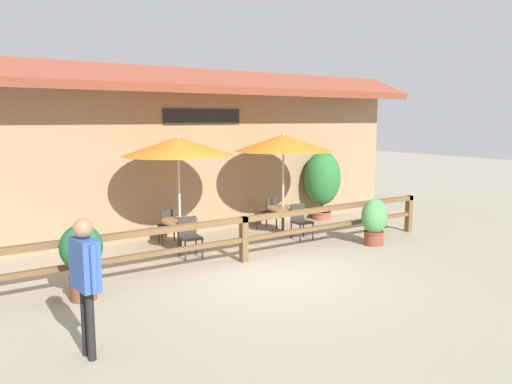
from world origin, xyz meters
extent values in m
plane|color=#9E937F|center=(0.00, 0.00, 0.00)|extent=(60.00, 60.00, 0.00)
cube|color=#997A56|center=(0.00, 4.20, 1.80)|extent=(14.00, 0.40, 3.60)
cube|color=brown|center=(0.00, 3.65, 3.88)|extent=(14.28, 1.48, 0.70)
cube|color=black|center=(0.62, 3.97, 3.00)|extent=(2.15, 0.04, 0.37)
cube|color=brown|center=(0.00, 1.05, 0.89)|extent=(10.40, 0.14, 0.11)
cube|color=brown|center=(0.00, 1.05, 0.47)|extent=(10.40, 0.10, 0.09)
cube|color=brown|center=(0.00, 1.05, 0.47)|extent=(0.14, 0.14, 0.95)
cube|color=brown|center=(5.13, 1.05, 0.47)|extent=(0.14, 0.14, 0.95)
cylinder|color=#B7B2A8|center=(-0.68, 2.66, 1.10)|extent=(0.06, 0.06, 2.20)
cone|color=orange|center=(-0.68, 2.66, 2.34)|extent=(2.48, 2.48, 0.41)
sphere|color=#B2ADA3|center=(-0.68, 2.66, 2.55)|extent=(0.07, 0.07, 0.07)
cylinder|color=olive|center=(-0.68, 2.66, 0.68)|extent=(0.82, 0.82, 0.05)
cylinder|color=#333333|center=(-0.68, 2.66, 0.33)|extent=(0.07, 0.07, 0.65)
cylinder|color=#333333|center=(-0.68, 2.66, 0.01)|extent=(0.45, 0.45, 0.03)
cube|color=#332D28|center=(-0.76, 1.98, 0.43)|extent=(0.46, 0.46, 0.05)
cube|color=#332D28|center=(-0.73, 2.17, 0.66)|extent=(0.40, 0.08, 0.40)
cylinder|color=#2D2D2D|center=(-0.97, 1.81, 0.20)|extent=(0.04, 0.04, 0.41)
cylinder|color=#2D2D2D|center=(-0.59, 1.77, 0.20)|extent=(0.04, 0.04, 0.41)
cylinder|color=#2D2D2D|center=(-0.92, 2.19, 0.20)|extent=(0.04, 0.04, 0.41)
cylinder|color=#2D2D2D|center=(-0.55, 2.14, 0.20)|extent=(0.04, 0.04, 0.41)
cube|color=#332D28|center=(-0.67, 3.34, 0.43)|extent=(0.49, 0.49, 0.05)
cube|color=#332D28|center=(-0.71, 3.15, 0.66)|extent=(0.40, 0.11, 0.40)
cylinder|color=#2D2D2D|center=(-0.45, 3.49, 0.20)|extent=(0.04, 0.04, 0.41)
cylinder|color=#2D2D2D|center=(-0.83, 3.56, 0.20)|extent=(0.04, 0.04, 0.41)
cylinder|color=#2D2D2D|center=(-0.52, 3.12, 0.20)|extent=(0.04, 0.04, 0.41)
cylinder|color=#2D2D2D|center=(-0.89, 3.19, 0.20)|extent=(0.04, 0.04, 0.41)
cylinder|color=#B7B2A8|center=(2.20, 2.65, 1.10)|extent=(0.06, 0.06, 2.20)
cone|color=orange|center=(2.20, 2.65, 2.34)|extent=(2.48, 2.48, 0.41)
sphere|color=#B2ADA3|center=(2.20, 2.65, 2.55)|extent=(0.07, 0.07, 0.07)
cylinder|color=olive|center=(2.20, 2.65, 0.68)|extent=(0.82, 0.82, 0.05)
cylinder|color=#333333|center=(2.20, 2.65, 0.33)|extent=(0.07, 0.07, 0.65)
cylinder|color=#333333|center=(2.20, 2.65, 0.01)|extent=(0.45, 0.45, 0.03)
cube|color=#332D28|center=(2.25, 1.93, 0.43)|extent=(0.44, 0.44, 0.05)
cube|color=#332D28|center=(2.26, 2.12, 0.66)|extent=(0.40, 0.05, 0.40)
cylinder|color=#2D2D2D|center=(2.05, 1.75, 0.20)|extent=(0.04, 0.04, 0.41)
cylinder|color=#2D2D2D|center=(2.43, 1.73, 0.20)|extent=(0.04, 0.04, 0.41)
cylinder|color=#2D2D2D|center=(2.07, 2.13, 0.20)|extent=(0.04, 0.04, 0.41)
cylinder|color=#2D2D2D|center=(2.45, 2.11, 0.20)|extent=(0.04, 0.04, 0.41)
cube|color=#332D28|center=(2.20, 3.38, 0.43)|extent=(0.49, 0.49, 0.05)
cube|color=#332D28|center=(2.23, 3.19, 0.66)|extent=(0.40, 0.11, 0.40)
cylinder|color=#2D2D2D|center=(2.35, 3.60, 0.20)|extent=(0.04, 0.04, 0.41)
cylinder|color=#2D2D2D|center=(1.98, 3.53, 0.20)|extent=(0.04, 0.04, 0.41)
cylinder|color=#2D2D2D|center=(2.42, 3.22, 0.20)|extent=(0.04, 0.04, 0.41)
cylinder|color=#2D2D2D|center=(2.04, 3.16, 0.20)|extent=(0.04, 0.04, 0.41)
cylinder|color=brown|center=(-3.35, 0.66, 0.21)|extent=(0.42, 0.42, 0.41)
cylinder|color=brown|center=(-3.35, 0.66, 0.39)|extent=(0.45, 0.45, 0.04)
cylinder|color=brown|center=(-3.35, 0.66, 0.52)|extent=(0.07, 0.07, 0.22)
ellipsoid|color=#1E5B2D|center=(-3.35, 0.66, 0.88)|extent=(0.69, 0.62, 0.75)
cylinder|color=brown|center=(3.30, 0.55, 0.16)|extent=(0.44, 0.44, 0.33)
cylinder|color=brown|center=(3.30, 0.55, 0.31)|extent=(0.48, 0.48, 0.04)
ellipsoid|color=#4C934C|center=(3.30, 0.55, 0.68)|extent=(0.64, 0.57, 0.83)
cylinder|color=#9E4C33|center=(4.31, 3.55, 0.11)|extent=(0.52, 0.52, 0.23)
cylinder|color=#9E4C33|center=(4.31, 3.55, 0.21)|extent=(0.56, 0.56, 0.04)
cylinder|color=brown|center=(4.31, 3.55, 0.46)|extent=(0.09, 0.09, 0.47)
ellipsoid|color=#287033|center=(4.31, 3.55, 1.22)|extent=(1.10, 0.99, 1.57)
cylinder|color=black|center=(-3.82, -1.51, 0.44)|extent=(0.10, 0.10, 0.88)
cylinder|color=black|center=(-3.84, -1.34, 0.44)|extent=(0.10, 0.10, 0.88)
cube|color=#33569E|center=(-3.83, -1.42, 1.20)|extent=(0.27, 0.50, 0.63)
cylinder|color=#33569E|center=(-3.80, -1.69, 1.20)|extent=(0.08, 0.08, 0.59)
cylinder|color=#33569E|center=(-3.87, -1.16, 1.20)|extent=(0.08, 0.08, 0.59)
sphere|color=#9E704C|center=(-3.83, -1.42, 1.64)|extent=(0.24, 0.24, 0.24)
camera|label=1|loc=(-5.35, -7.43, 2.93)|focal=35.00mm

